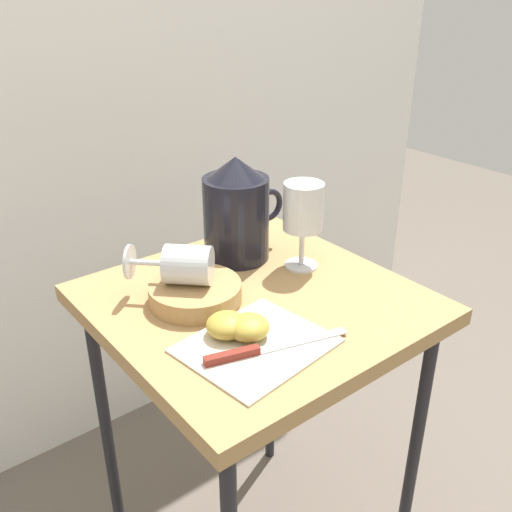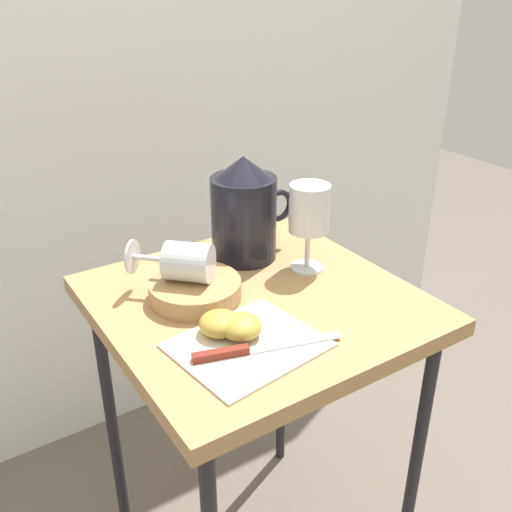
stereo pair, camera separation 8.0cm
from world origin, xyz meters
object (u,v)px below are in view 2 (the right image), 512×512
object	(u,v)px
apple_half_left	(220,323)
wine_glass_upright	(309,213)
basket_tray	(195,290)
table	(256,330)
apple_half_right	(241,326)
knife	(246,350)
pitcher	(244,217)
wine_glass_tipped_near	(185,262)

from	to	relation	value
apple_half_left	wine_glass_upright	bearing A→B (deg)	22.75
basket_tray	apple_half_left	world-z (taller)	apple_half_left
table	basket_tray	bearing A→B (deg)	150.48
table	wine_glass_upright	bearing A→B (deg)	14.85
wine_glass_upright	apple_half_right	size ratio (longest dim) A/B	2.58
wine_glass_upright	knife	distance (m)	0.32
table	apple_half_left	size ratio (longest dim) A/B	10.52
wine_glass_upright	apple_half_left	bearing A→B (deg)	-157.25
knife	table	bearing A→B (deg)	51.77
table	apple_half_right	xyz separation A→B (m)	(-0.09, -0.09, 0.09)
apple_half_right	apple_half_left	bearing A→B (deg)	132.06
pitcher	knife	xyz separation A→B (m)	(-0.17, -0.28, -0.08)
apple_half_left	apple_half_right	size ratio (longest dim) A/B	1.00
wine_glass_upright	knife	size ratio (longest dim) A/B	0.74
wine_glass_tipped_near	apple_half_left	xyz separation A→B (m)	(-0.01, -0.13, -0.05)
basket_tray	wine_glass_tipped_near	xyz separation A→B (m)	(-0.01, 0.01, 0.05)
apple_half_left	apple_half_right	world-z (taller)	same
basket_tray	apple_half_left	distance (m)	0.12
table	knife	size ratio (longest dim) A/B	3.03
table	apple_half_left	bearing A→B (deg)	-148.47
table	wine_glass_tipped_near	size ratio (longest dim) A/B	4.67
apple_half_left	wine_glass_tipped_near	bearing A→B (deg)	85.35
pitcher	apple_half_left	size ratio (longest dim) A/B	3.15
pitcher	apple_half_right	bearing A→B (deg)	-123.17
pitcher	knife	size ratio (longest dim) A/B	0.91
table	wine_glass_upright	size ratio (longest dim) A/B	4.07
table	knife	world-z (taller)	knife
wine_glass_upright	apple_half_right	world-z (taller)	wine_glass_upright
table	knife	xyz separation A→B (m)	(-0.11, -0.13, 0.08)
wine_glass_upright	apple_half_right	xyz separation A→B (m)	(-0.23, -0.13, -0.09)
table	apple_half_right	distance (m)	0.16
basket_tray	wine_glass_tipped_near	world-z (taller)	wine_glass_tipped_near
basket_tray	knife	distance (m)	0.19
table	knife	bearing A→B (deg)	-128.23
table	wine_glass_tipped_near	world-z (taller)	wine_glass_tipped_near
apple_half_right	knife	world-z (taller)	apple_half_right
wine_glass_upright	wine_glass_tipped_near	distance (m)	0.25
pitcher	wine_glass_tipped_near	size ratio (longest dim) A/B	1.40
apple_half_left	knife	distance (m)	0.07
basket_tray	knife	size ratio (longest dim) A/B	0.70
wine_glass_upright	table	bearing A→B (deg)	-165.15
basket_tray	wine_glass_upright	distance (m)	0.25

